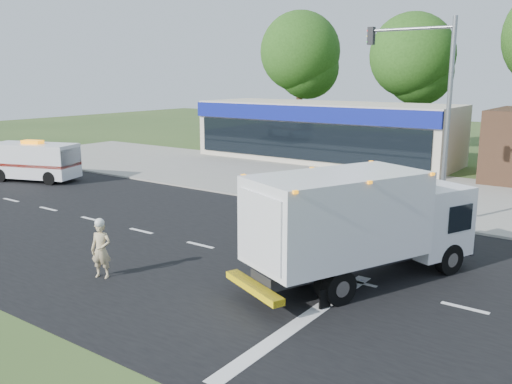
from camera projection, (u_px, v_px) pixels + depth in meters
ground at (271, 262)px, 17.27m from camera, size 120.00×120.00×0.00m
road_asphalt at (271, 262)px, 17.27m from camera, size 60.00×14.00×0.02m
sidewalk at (376, 210)px, 23.76m from camera, size 60.00×2.40×0.12m
parking_apron at (421, 189)px, 28.38m from camera, size 60.00×9.00×0.02m
lane_markings at (284, 284)px, 15.42m from camera, size 55.20×7.00×0.01m
ems_box_truck at (359, 219)px, 15.26m from camera, size 4.97×7.63×3.25m
emergency_worker at (101, 249)px, 15.79m from camera, size 0.73×0.62×1.81m
ambulance_van at (36, 161)px, 30.37m from camera, size 5.23×3.38×2.30m
retail_strip_mall at (325, 131)px, 37.80m from camera, size 18.00×6.20×4.00m
traffic_signal_pole at (432, 100)px, 20.92m from camera, size 3.51×0.25×8.00m
background_trees at (484, 53)px, 38.55m from camera, size 36.77×7.39×12.10m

